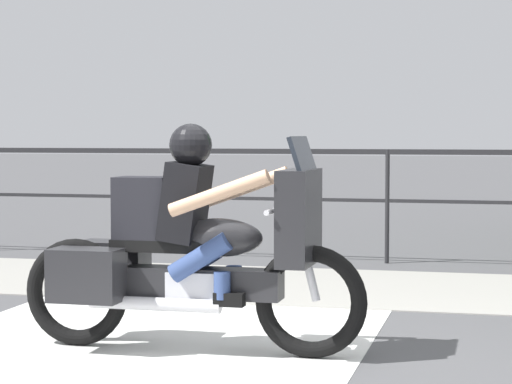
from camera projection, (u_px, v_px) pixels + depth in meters
ground_plane at (294, 369)px, 6.29m from camera, size 120.00×120.00×0.00m
sidewalk_band at (365, 287)px, 9.58m from camera, size 44.00×2.40×0.01m
crosswalk_band at (105, 365)px, 6.38m from camera, size 3.15×6.00×0.01m
fence_railing at (387, 174)px, 11.35m from camera, size 36.00×0.05×1.31m
motorcycle at (190, 249)px, 6.75m from camera, size 2.42×0.76×1.55m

